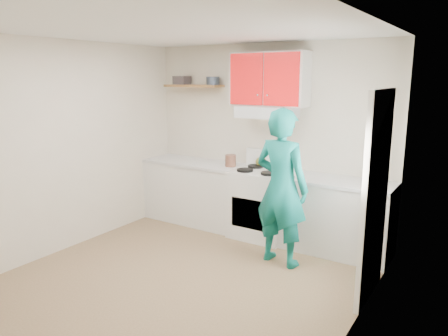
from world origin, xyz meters
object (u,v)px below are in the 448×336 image
Objects in this scene: stove at (262,204)px; tin at (213,81)px; kettle at (261,162)px; crock at (231,161)px; person at (281,188)px.

stove is 1.88m from tin.
crock is (-0.37, -0.23, 0.00)m from kettle.
person is at bearing -69.20° from kettle.
person is (1.09, -0.65, -0.08)m from crock.
person is at bearing -28.87° from tin.
kettle is 1.14m from person.
crock is at bearing -166.97° from kettle.
tin is at bearing 168.53° from stove.
stove is 0.50× the size of person.
tin is 0.10× the size of person.
crock reaches higher than stove.
person is at bearing -30.89° from crock.
tin is 1.03× the size of crock.
kettle is at bearing -43.39° from person.
kettle is at bearing 120.12° from stove.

